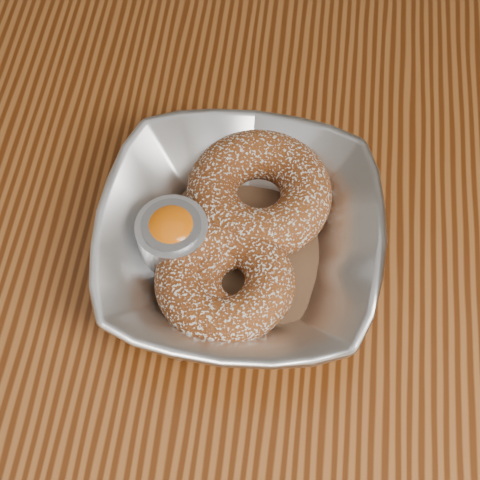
# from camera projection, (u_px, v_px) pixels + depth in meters

# --- Properties ---
(table) EXTENTS (1.20, 0.80, 0.75)m
(table) POSITION_uv_depth(u_px,v_px,m) (207.00, 361.00, 0.66)
(table) COLOR brown
(table) RESTS_ON ground_plane
(serving_bowl) EXTENTS (0.22, 0.22, 0.05)m
(serving_bowl) POSITION_uv_depth(u_px,v_px,m) (240.00, 242.00, 0.57)
(serving_bowl) COLOR #B9BCC1
(serving_bowl) RESTS_ON table
(parchment) EXTENTS (0.19, 0.19, 0.00)m
(parchment) POSITION_uv_depth(u_px,v_px,m) (240.00, 252.00, 0.59)
(parchment) COLOR brown
(parchment) RESTS_ON table
(donut_back) EXTENTS (0.13, 0.13, 0.04)m
(donut_back) POSITION_uv_depth(u_px,v_px,m) (259.00, 193.00, 0.59)
(donut_back) COLOR brown
(donut_back) RESTS_ON parchment
(donut_front) EXTENTS (0.12, 0.12, 0.03)m
(donut_front) POSITION_uv_depth(u_px,v_px,m) (239.00, 283.00, 0.56)
(donut_front) COLOR brown
(donut_front) RESTS_ON parchment
(donut_extra) EXTENTS (0.13, 0.13, 0.04)m
(donut_extra) POSITION_uv_depth(u_px,v_px,m) (224.00, 280.00, 0.56)
(donut_extra) COLOR brown
(donut_extra) RESTS_ON parchment
(ramekin) EXTENTS (0.06, 0.06, 0.05)m
(ramekin) POSITION_uv_depth(u_px,v_px,m) (173.00, 236.00, 0.57)
(ramekin) COLOR #B9BCC1
(ramekin) RESTS_ON table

